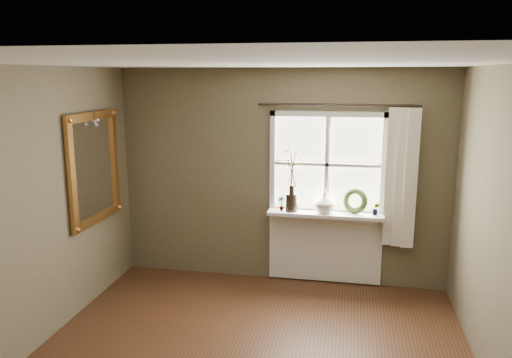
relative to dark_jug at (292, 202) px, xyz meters
The scene contains 14 objects.
ceiling 2.64m from the dark_jug, 94.01° to the right, with size 4.50×4.50×0.00m, color silver.
wall_back 0.36m from the dark_jug, 129.58° to the left, with size 4.00×0.10×2.60m, color brown.
wall_left 3.07m from the dark_jug, 136.05° to the right, with size 0.10×4.50×2.60m, color brown.
window_frame 0.62m from the dark_jug, 15.16° to the left, with size 1.36×0.06×1.24m.
window_sill 0.42m from the dark_jug, ahead, with size 1.36×0.26×0.04m, color silver.
window_apron 0.70m from the dark_jug, 15.33° to the left, with size 1.36×0.04×0.88m, color silver.
dark_jug is the anchor object (origin of this frame).
cream_vase 0.39m from the dark_jug, ahead, with size 0.24×0.24×0.25m, color beige.
wreath 0.74m from the dark_jug, ahead, with size 0.30×0.30×0.07m, color #33471F.
potted_plant_left 0.12m from the dark_jug, behind, with size 0.09×0.06×0.17m, color #33471F.
potted_plant_right 0.98m from the dark_jug, ahead, with size 0.08×0.07×0.15m, color #33471F.
curtain 1.29m from the dark_jug, ahead, with size 0.36×0.12×1.59m, color beige.
curtain_rod 1.26m from the dark_jug, ahead, with size 0.03×0.03×1.84m, color black.
gilt_mirror 2.29m from the dark_jug, 160.53° to the right, with size 0.10×1.04×1.24m.
Camera 1 is at (0.83, -3.61, 2.52)m, focal length 35.00 mm.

